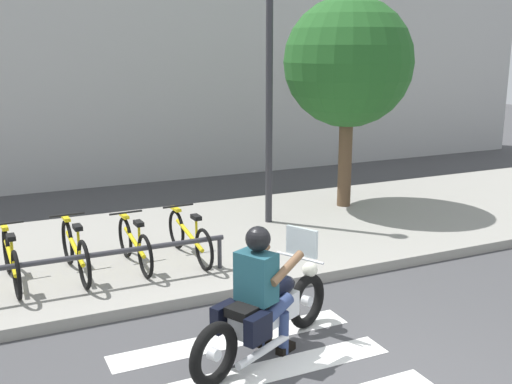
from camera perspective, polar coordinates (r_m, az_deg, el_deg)
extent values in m
cube|color=gray|center=(10.12, -5.15, -4.69)|extent=(24.00, 4.40, 0.15)
cube|color=white|center=(6.48, 0.74, -16.29)|extent=(2.80, 0.40, 0.01)
cube|color=white|center=(7.12, -2.15, -13.39)|extent=(2.80, 0.40, 0.01)
torus|color=black|center=(7.28, 4.73, -10.00)|extent=(0.63, 0.40, 0.65)
cylinder|color=silver|center=(7.28, 4.73, -10.00)|extent=(0.15, 0.14, 0.12)
torus|color=black|center=(6.13, -3.90, -14.76)|extent=(0.63, 0.40, 0.65)
cylinder|color=silver|center=(6.13, -3.90, -14.76)|extent=(0.15, 0.14, 0.12)
cube|color=silver|center=(6.62, 0.83, -11.12)|extent=(0.92, 0.65, 0.28)
ellipsoid|color=black|center=(6.70, 2.00, -8.78)|extent=(0.59, 0.48, 0.22)
cube|color=black|center=(6.40, -0.38, -10.55)|extent=(0.63, 0.50, 0.10)
cube|color=black|center=(6.45, -2.94, -11.44)|extent=(0.34, 0.25, 0.28)
cube|color=black|center=(6.20, 0.20, -12.51)|extent=(0.34, 0.25, 0.28)
cylinder|color=silver|center=(6.95, 4.08, -6.09)|extent=(0.31, 0.57, 0.03)
sphere|color=white|center=(7.18, 5.01, -7.14)|extent=(0.18, 0.18, 0.18)
cube|color=silver|center=(6.92, 4.26, -4.61)|extent=(0.22, 0.38, 0.32)
cylinder|color=silver|center=(6.46, 0.66, -14.48)|extent=(0.75, 0.43, 0.08)
cube|color=#1E4C59|center=(6.34, 0.02, -7.86)|extent=(0.41, 0.47, 0.52)
sphere|color=black|center=(6.23, 0.19, -4.35)|extent=(0.26, 0.26, 0.26)
cylinder|color=brown|center=(6.61, -0.26, -6.23)|extent=(0.50, 0.31, 0.26)
cylinder|color=brown|center=(6.36, 2.88, -7.05)|extent=(0.50, 0.31, 0.26)
cylinder|color=navy|center=(6.68, -0.28, -10.06)|extent=(0.46, 0.32, 0.24)
cylinder|color=navy|center=(6.89, 0.36, -12.17)|extent=(0.11, 0.11, 0.47)
cube|color=black|center=(7.01, 0.56, -13.51)|extent=(0.26, 0.20, 0.08)
cylinder|color=navy|center=(6.50, 1.98, -10.75)|extent=(0.46, 0.32, 0.24)
cylinder|color=navy|center=(6.72, 2.57, -12.88)|extent=(0.11, 0.11, 0.47)
cube|color=black|center=(6.84, 2.76, -14.24)|extent=(0.26, 0.20, 0.08)
torus|color=black|center=(9.14, -22.06, -5.07)|extent=(0.08, 0.63, 0.62)
torus|color=black|center=(8.17, -21.27, -7.18)|extent=(0.08, 0.63, 0.62)
cylinder|color=gold|center=(8.63, -21.72, -5.66)|extent=(0.10, 0.92, 0.25)
cylinder|color=gold|center=(8.34, -21.62, -5.16)|extent=(0.04, 0.04, 0.38)
cube|color=black|center=(8.28, -21.73, -3.91)|extent=(0.11, 0.20, 0.06)
cylinder|color=black|center=(8.92, -22.22, -2.74)|extent=(0.48, 0.05, 0.03)
cube|color=gold|center=(9.04, -22.25, -3.03)|extent=(0.09, 0.28, 0.04)
torus|color=black|center=(9.21, -17.02, -4.45)|extent=(0.08, 0.65, 0.65)
torus|color=black|center=(8.23, -15.60, -6.49)|extent=(0.08, 0.65, 0.65)
cylinder|color=gold|center=(8.70, -16.38, -5.00)|extent=(0.10, 0.94, 0.26)
cylinder|color=gold|center=(8.40, -16.09, -4.45)|extent=(0.04, 0.04, 0.40)
cube|color=black|center=(8.34, -16.18, -3.15)|extent=(0.11, 0.20, 0.06)
cylinder|color=black|center=(8.99, -17.08, -2.03)|extent=(0.48, 0.05, 0.03)
cube|color=gold|center=(9.11, -17.17, -2.35)|extent=(0.09, 0.28, 0.04)
torus|color=black|center=(9.30, -12.00, -4.11)|extent=(0.08, 0.60, 0.60)
torus|color=black|center=(8.44, -10.20, -5.87)|extent=(0.08, 0.60, 0.60)
cylinder|color=gold|center=(8.85, -11.16, -4.57)|extent=(0.10, 0.85, 0.24)
cylinder|color=gold|center=(8.58, -10.75, -4.04)|extent=(0.04, 0.04, 0.37)
cube|color=black|center=(8.53, -10.80, -2.86)|extent=(0.11, 0.20, 0.06)
cylinder|color=black|center=(9.10, -11.95, -1.88)|extent=(0.48, 0.05, 0.03)
cube|color=gold|center=(9.21, -12.09, -2.17)|extent=(0.09, 0.28, 0.04)
torus|color=black|center=(9.57, -7.37, -3.44)|extent=(0.08, 0.60, 0.60)
torus|color=black|center=(8.60, -4.81, -5.32)|extent=(0.08, 0.60, 0.60)
cylinder|color=gold|center=(9.06, -6.17, -3.96)|extent=(0.10, 0.97, 0.26)
cylinder|color=gold|center=(8.78, -5.53, -3.49)|extent=(0.04, 0.04, 0.37)
cube|color=black|center=(8.73, -5.56, -2.34)|extent=(0.11, 0.20, 0.06)
cylinder|color=black|center=(9.36, -7.20, -1.29)|extent=(0.48, 0.05, 0.03)
cube|color=gold|center=(9.48, -7.42, -1.56)|extent=(0.09, 0.28, 0.04)
cylinder|color=#333338|center=(8.16, -15.79, -5.78)|extent=(3.85, 0.07, 0.07)
cylinder|color=#333338|center=(8.70, -3.39, -5.64)|extent=(0.06, 0.06, 0.45)
cylinder|color=#2D2D33|center=(10.60, 1.22, 7.92)|extent=(0.12, 0.12, 4.39)
cylinder|color=brown|center=(12.02, 8.23, 2.83)|extent=(0.26, 0.26, 2.06)
sphere|color=#235B23|center=(11.82, 8.53, 11.80)|extent=(2.42, 2.42, 2.42)
cube|color=#ABABAB|center=(15.11, -13.08, 13.38)|extent=(24.00, 1.20, 6.56)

